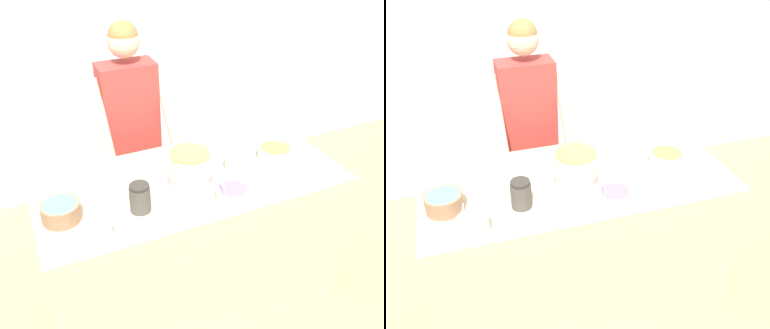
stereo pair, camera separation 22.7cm
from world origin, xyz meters
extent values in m
cube|color=silver|center=(0.00, 1.90, 1.30)|extent=(10.00, 0.05, 2.60)
cube|color=#C6B793|center=(0.00, 0.39, 0.46)|extent=(1.70, 0.79, 0.92)
cylinder|color=#2D2D38|center=(-0.21, 1.09, 0.39)|extent=(0.11, 0.11, 0.79)
cylinder|color=#2D2D38|center=(-0.04, 1.09, 0.39)|extent=(0.11, 0.11, 0.79)
cube|color=#B23833|center=(-0.13, 1.09, 1.08)|extent=(0.36, 0.20, 0.59)
cylinder|color=beige|center=(-0.34, 0.93, 1.08)|extent=(0.07, 0.38, 0.50)
cylinder|color=beige|center=(0.09, 0.93, 1.08)|extent=(0.07, 0.38, 0.50)
sphere|color=beige|center=(-0.13, 1.09, 1.51)|extent=(0.20, 0.20, 0.20)
sphere|color=olive|center=(-0.13, 1.09, 1.54)|extent=(0.18, 0.18, 0.18)
cylinder|color=silver|center=(-0.02, 0.36, 0.93)|extent=(0.31, 0.31, 0.01)
cylinder|color=pink|center=(-0.02, 0.36, 0.96)|extent=(0.25, 0.25, 0.05)
cylinder|color=#F4EABC|center=(-0.02, 0.36, 1.01)|extent=(0.23, 0.23, 0.05)
cylinder|color=#F4EABC|center=(-0.02, 0.36, 1.07)|extent=(0.22, 0.22, 0.05)
cylinder|color=#F2DB4C|center=(-0.02, 0.36, 1.10)|extent=(0.22, 0.22, 0.01)
cylinder|color=silver|center=(0.11, 0.12, 0.96)|extent=(0.17, 0.17, 0.07)
cylinder|color=#9E66B7|center=(0.11, 0.12, 0.99)|extent=(0.15, 0.15, 0.01)
cylinder|color=silver|center=(0.05, 0.10, 1.01)|extent=(0.02, 0.07, 0.16)
cylinder|color=white|center=(-0.59, 0.10, 0.96)|extent=(0.15, 0.15, 0.08)
cylinder|color=white|center=(-0.59, 0.10, 1.00)|extent=(0.13, 0.13, 0.01)
cylinder|color=silver|center=(-0.64, 0.13, 0.99)|extent=(0.04, 0.07, 0.12)
cylinder|color=#936B4C|center=(-0.71, 0.32, 0.97)|extent=(0.19, 0.19, 0.09)
cylinder|color=#60B7E0|center=(-0.71, 0.32, 1.00)|extent=(0.16, 0.16, 0.01)
cylinder|color=silver|center=(0.54, 0.38, 0.96)|extent=(0.20, 0.20, 0.07)
cylinder|color=olive|center=(0.54, 0.38, 0.99)|extent=(0.17, 0.17, 0.01)
cylinder|color=silver|center=(0.61, 0.37, 1.00)|extent=(0.01, 0.06, 0.15)
cylinder|color=silver|center=(0.24, 0.36, 0.99)|extent=(0.06, 0.06, 0.14)
cylinder|color=silver|center=(0.39, 0.14, 0.93)|extent=(0.26, 0.26, 0.01)
cylinder|color=#4C4742|center=(-0.34, 0.23, 0.99)|extent=(0.10, 0.10, 0.13)
cylinder|color=#322D28|center=(-0.34, 0.23, 1.06)|extent=(0.10, 0.10, 0.02)
camera|label=1|loc=(-0.80, -1.41, 2.23)|focal=40.00mm
camera|label=2|loc=(-0.59, -1.49, 2.23)|focal=40.00mm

